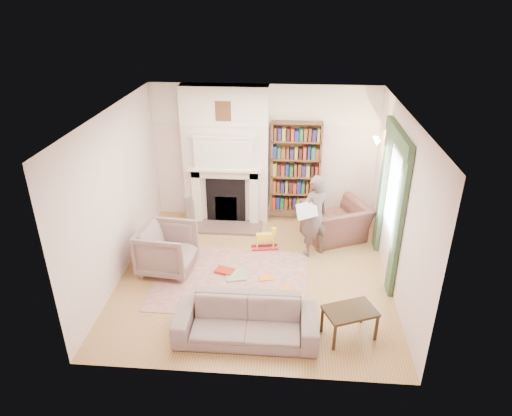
# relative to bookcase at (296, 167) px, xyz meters

# --- Properties ---
(floor) EXTENTS (4.50, 4.50, 0.00)m
(floor) POSITION_rel_bookcase_xyz_m (-0.65, -2.12, -1.18)
(floor) COLOR #9A693D
(floor) RESTS_ON ground
(ceiling) EXTENTS (4.50, 4.50, 0.00)m
(ceiling) POSITION_rel_bookcase_xyz_m (-0.65, -2.12, 1.62)
(ceiling) COLOR white
(ceiling) RESTS_ON wall_back
(wall_back) EXTENTS (4.50, 0.00, 4.50)m
(wall_back) POSITION_rel_bookcase_xyz_m (-0.65, 0.13, 0.22)
(wall_back) COLOR white
(wall_back) RESTS_ON floor
(wall_front) EXTENTS (4.50, 0.00, 4.50)m
(wall_front) POSITION_rel_bookcase_xyz_m (-0.65, -4.37, 0.22)
(wall_front) COLOR white
(wall_front) RESTS_ON floor
(wall_left) EXTENTS (0.00, 4.50, 4.50)m
(wall_left) POSITION_rel_bookcase_xyz_m (-2.90, -2.12, 0.22)
(wall_left) COLOR white
(wall_left) RESTS_ON floor
(wall_right) EXTENTS (0.00, 4.50, 4.50)m
(wall_right) POSITION_rel_bookcase_xyz_m (1.60, -2.12, 0.22)
(wall_right) COLOR white
(wall_right) RESTS_ON floor
(fireplace) EXTENTS (1.70, 0.58, 2.80)m
(fireplace) POSITION_rel_bookcase_xyz_m (-1.40, -0.07, 0.21)
(fireplace) COLOR white
(fireplace) RESTS_ON floor
(bookcase) EXTENTS (1.00, 0.24, 1.85)m
(bookcase) POSITION_rel_bookcase_xyz_m (0.00, 0.00, 0.00)
(bookcase) COLOR brown
(bookcase) RESTS_ON floor
(window) EXTENTS (0.02, 0.90, 1.30)m
(window) POSITION_rel_bookcase_xyz_m (1.58, -1.72, 0.27)
(window) COLOR silver
(window) RESTS_ON wall_right
(curtain_left) EXTENTS (0.07, 0.32, 2.40)m
(curtain_left) POSITION_rel_bookcase_xyz_m (1.55, -2.42, 0.02)
(curtain_left) COLOR #324D31
(curtain_left) RESTS_ON floor
(curtain_right) EXTENTS (0.07, 0.32, 2.40)m
(curtain_right) POSITION_rel_bookcase_xyz_m (1.55, -1.02, 0.02)
(curtain_right) COLOR #324D31
(curtain_right) RESTS_ON floor
(pelmet) EXTENTS (0.09, 1.70, 0.24)m
(pelmet) POSITION_rel_bookcase_xyz_m (1.54, -1.72, 1.20)
(pelmet) COLOR #324D31
(pelmet) RESTS_ON wall_right
(wall_sconce) EXTENTS (0.20, 0.24, 0.24)m
(wall_sconce) POSITION_rel_bookcase_xyz_m (1.38, -0.62, 0.72)
(wall_sconce) COLOR gold
(wall_sconce) RESTS_ON wall_right
(rug) EXTENTS (2.58, 2.00, 0.01)m
(rug) POSITION_rel_bookcase_xyz_m (-1.04, -2.30, -1.17)
(rug) COLOR tan
(rug) RESTS_ON floor
(armchair_reading) EXTENTS (1.43, 1.36, 0.73)m
(armchair_reading) POSITION_rel_bookcase_xyz_m (0.81, -0.75, -0.81)
(armchair_reading) COLOR #462A25
(armchair_reading) RESTS_ON floor
(armchair_left) EXTENTS (0.98, 0.96, 0.82)m
(armchair_left) POSITION_rel_bookcase_xyz_m (-2.17, -2.07, -0.77)
(armchair_left) COLOR gray
(armchair_left) RESTS_ON floor
(sofa) EXTENTS (1.98, 0.78, 0.58)m
(sofa) POSITION_rel_bookcase_xyz_m (-0.65, -3.67, -0.89)
(sofa) COLOR gray
(sofa) RESTS_ON floor
(man_reading) EXTENTS (0.68, 0.62, 1.56)m
(man_reading) POSITION_rel_bookcase_xyz_m (0.36, -1.35, -0.40)
(man_reading) COLOR #594B47
(man_reading) RESTS_ON floor
(newspaper) EXTENTS (0.41, 0.32, 0.28)m
(newspaper) POSITION_rel_bookcase_xyz_m (0.21, -1.55, -0.19)
(newspaper) COLOR silver
(newspaper) RESTS_ON man_reading
(coffee_table) EXTENTS (0.82, 0.68, 0.45)m
(coffee_table) POSITION_rel_bookcase_xyz_m (0.79, -3.53, -0.95)
(coffee_table) COLOR #362412
(coffee_table) RESTS_ON floor
(paraffin_heater) EXTENTS (0.29, 0.29, 0.55)m
(paraffin_heater) POSITION_rel_bookcase_xyz_m (-2.14, -0.26, -0.90)
(paraffin_heater) COLOR #A7A8AE
(paraffin_heater) RESTS_ON floor
(rocking_horse) EXTENTS (0.52, 0.28, 0.44)m
(rocking_horse) POSITION_rel_bookcase_xyz_m (-0.53, -1.26, -0.96)
(rocking_horse) COLOR yellow
(rocking_horse) RESTS_ON rug
(board_game) EXTENTS (0.41, 0.41, 0.03)m
(board_game) POSITION_rel_bookcase_xyz_m (-0.97, -2.21, -1.15)
(board_game) COLOR #E3EB53
(board_game) RESTS_ON rug
(game_box_lid) EXTENTS (0.36, 0.29, 0.05)m
(game_box_lid) POSITION_rel_bookcase_xyz_m (-1.18, -2.11, -1.14)
(game_box_lid) COLOR #B32614
(game_box_lid) RESTS_ON rug
(comic_annuals) EXTENTS (0.71, 0.66, 0.02)m
(comic_annuals) POSITION_rel_bookcase_xyz_m (-0.34, -2.47, -1.16)
(comic_annuals) COLOR red
(comic_annuals) RESTS_ON rug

